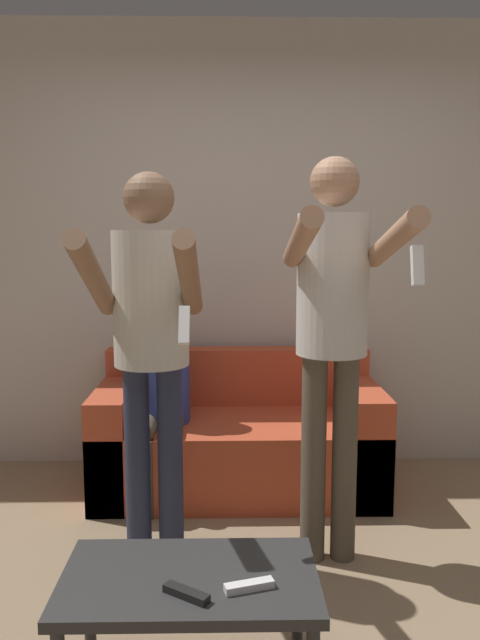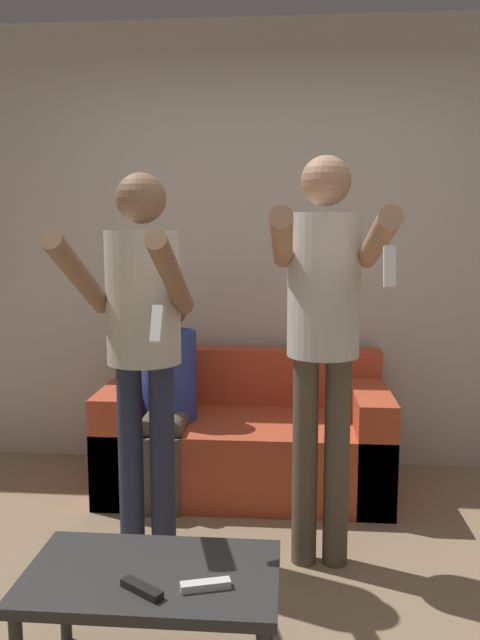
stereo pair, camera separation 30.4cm
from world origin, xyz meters
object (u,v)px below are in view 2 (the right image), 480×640
Objects in this scene: person_seated at (167,384)px; remote_far at (206,585)px; couch at (246,440)px; person_standing_right at (324,316)px; coffee_table at (152,585)px; person_standing_left at (142,324)px; remote_near at (142,589)px.

person_seated is 7.44× the size of remote_far.
couch is 0.90× the size of person_standing_right.
coffee_table is (-0.56, -0.79, -0.76)m from person_standing_right.
person_standing_right is at bearing -65.66° from couch.
person_standing_left reaches higher than remote_far.
couch reaches higher than remote_far.
person_seated is 1.64m from remote_near.
person_standing_left is 11.73× the size of remote_near.
couch is 1.25m from person_standing_right.
coffee_table is 5.19× the size of remote_far.
remote_far is at bearing -66.13° from person_standing_left.
person_seated is (-0.42, -0.15, 0.36)m from couch.
remote_near is (-0.57, -0.91, -0.70)m from person_standing_right.
couch is at bearing 90.09° from remote_far.
couch is 1.73m from remote_far.
person_standing_left reaches higher than person_seated.
remote_near and remote_far have the same top height.
person_seated is 1.43× the size of coffee_table.
person_standing_left reaches higher than couch.
coffee_table is 5.52× the size of remote_near.
couch is 1.65m from coffee_table.
person_standing_left is 1.14m from remote_near.
person_standing_right reaches higher than person_standing_left.
remote_far is (0.43, -1.57, -0.22)m from person_seated.
remote_near is 0.19m from remote_far.
person_standing_right is (0.77, -0.00, 0.04)m from person_standing_left.
person_seated is (-0.81, 0.70, -0.48)m from person_standing_right.
remote_near is at bearing -77.48° from person_standing_left.
remote_near is (0.20, -0.91, -0.66)m from person_standing_left.
coffee_table is at bearing -75.49° from person_standing_left.
coffee_table is at bearing 155.13° from remote_far.
remote_far is at bearing -24.87° from coffee_table.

